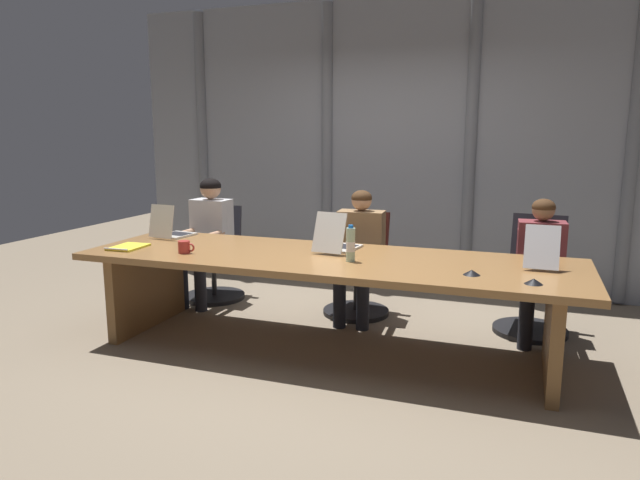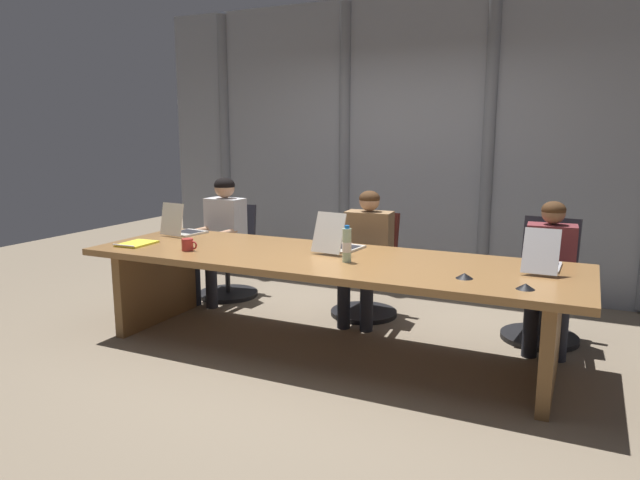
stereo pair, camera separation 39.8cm
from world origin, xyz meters
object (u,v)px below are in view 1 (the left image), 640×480
laptop_left_mid (337,243)px  water_bottle_primary (351,245)px  person_left_end (207,233)px  person_left_mid (359,247)px  conference_mic_middle (472,272)px  spiral_notepad (128,247)px  laptop_center (541,257)px  office_chair_left_end (215,264)px  laptop_left_end (171,231)px  office_chair_left_mid (358,276)px  person_center (541,262)px  office_chair_center (533,289)px  conference_mic_left_side (534,281)px  coffee_mug_near (185,247)px

laptop_left_mid → water_bottle_primary: (0.21, -0.33, 0.06)m
person_left_end → person_left_mid: person_left_end is taller
person_left_end → conference_mic_middle: person_left_end is taller
person_left_end → spiral_notepad: (-0.08, -1.07, 0.05)m
laptop_center → spiral_notepad: (-3.08, -0.48, -0.05)m
spiral_notepad → person_left_end: bearing=83.1°
office_chair_left_end → conference_mic_middle: 2.88m
person_left_mid → laptop_left_end: bearing=-75.0°
person_left_end → conference_mic_middle: (2.57, -1.05, 0.06)m
laptop_center → person_left_end: bearing=80.0°
water_bottle_primary → office_chair_left_end: bearing=148.1°
office_chair_left_mid → person_center: 1.57m
office_chair_center → office_chair_left_mid: bearing=-83.8°
laptop_center → conference_mic_left_side: size_ratio=4.22×
office_chair_left_end → person_left_mid: size_ratio=0.80×
office_chair_left_mid → office_chair_center: (1.50, 0.00, 0.01)m
office_chair_left_mid → person_left_mid: person_left_mid is taller
person_center → spiral_notepad: bearing=-74.4°
person_center → office_chair_left_mid: bearing=-99.3°
laptop_left_end → laptop_center: (3.03, -0.06, -0.00)m
spiral_notepad → office_chair_left_mid: bearing=35.6°
person_left_end → conference_mic_left_side: 3.16m
conference_mic_middle → spiral_notepad: bearing=-179.5°
spiral_notepad → conference_mic_left_side: bearing=-4.1°
person_left_end → water_bottle_primary: size_ratio=4.58×
laptop_left_end → water_bottle_primary: 1.80m
laptop_left_mid → laptop_center: 1.48m
office_chair_left_end → office_chair_center: bearing=80.9°
water_bottle_primary → person_left_end: bearing=151.7°
spiral_notepad → conference_mic_middle: bearing=-2.1°
laptop_left_mid → person_center: (1.50, 0.59, -0.16)m
person_left_end → conference_mic_middle: size_ratio=10.92×
office_chair_left_mid → conference_mic_middle: (1.10, -1.20, 0.40)m
laptop_left_mid → spiral_notepad: bearing=113.3°
laptop_left_end → laptop_left_mid: size_ratio=0.83×
office_chair_left_mid → conference_mic_left_side: office_chair_left_mid is taller
office_chair_center → person_left_end: person_left_end is taller
person_left_end → person_left_mid: size_ratio=1.06×
laptop_left_mid → office_chair_center: bearing=-55.9°
person_left_mid → conference_mic_left_side: 1.83m
coffee_mug_near → office_chair_center: bearing=26.2°
laptop_left_mid → office_chair_left_mid: bearing=9.9°
office_chair_center → person_center: bearing=19.1°
office_chair_left_mid → office_chair_center: 1.50m
laptop_left_mid → office_chair_center: 1.70m
office_chair_left_end → coffee_mug_near: (0.46, -1.24, 0.43)m
office_chair_center → person_left_end: 3.00m
office_chair_center → conference_mic_left_side: bearing=4.9°
office_chair_left_end → person_left_mid: bearing=75.0°
water_bottle_primary → conference_mic_middle: bearing=-8.0°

